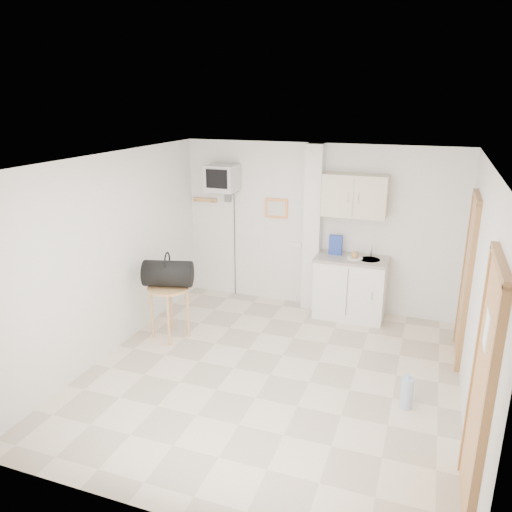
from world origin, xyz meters
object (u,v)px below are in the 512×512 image
(crt_television, at_px, (223,179))
(water_bottle, at_px, (407,393))
(duffel_bag, at_px, (168,273))
(round_table, at_px, (169,295))

(crt_television, xyz_separation_m, water_bottle, (2.99, -2.15, -1.76))
(crt_television, relative_size, water_bottle, 5.51)
(duffel_bag, bearing_deg, water_bottle, -26.14)
(crt_television, distance_m, duffel_bag, 1.84)
(duffel_bag, distance_m, water_bottle, 3.29)
(duffel_bag, bearing_deg, crt_television, 69.64)
(round_table, bearing_deg, water_bottle, -10.89)
(duffel_bag, xyz_separation_m, water_bottle, (3.14, -0.63, -0.73))
(round_table, relative_size, duffel_bag, 1.04)
(round_table, distance_m, water_bottle, 3.21)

